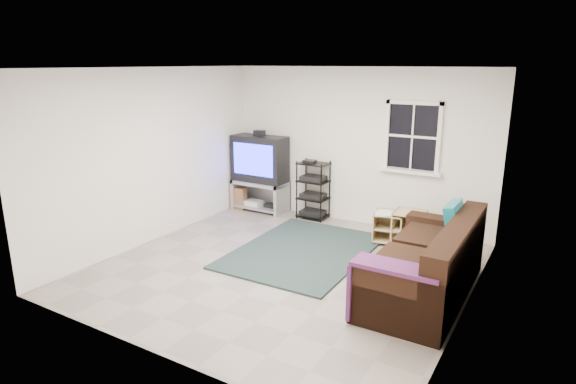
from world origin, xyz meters
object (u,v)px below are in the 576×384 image
Objects in this scene: tv_unit at (260,167)px; side_table_right at (388,225)px; av_rack at (313,194)px; sofa at (427,267)px; side_table_left at (410,227)px.

tv_unit is 2.68m from side_table_right.
av_rack is at bearing 163.80° from side_table_right.
av_rack is 2.04× the size of side_table_right.
tv_unit reaches higher than side_table_right.
sofa is (2.51, -1.88, -0.09)m from av_rack.
side_table_left is at bearing 9.45° from side_table_right.
tv_unit reaches higher than av_rack.
tv_unit is at bearing -176.32° from av_rack.
av_rack reaches higher than side_table_left.
av_rack is 1.90m from side_table_left.
side_table_right is (2.60, -0.38, -0.54)m from tv_unit.
side_table_left is 1.63m from sofa.
tv_unit is at bearing 171.73° from side_table_right.
side_table_left reaches higher than side_table_right.
side_table_right is 0.23× the size of sofa.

